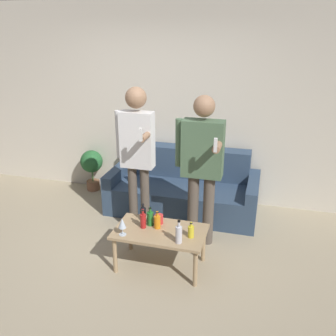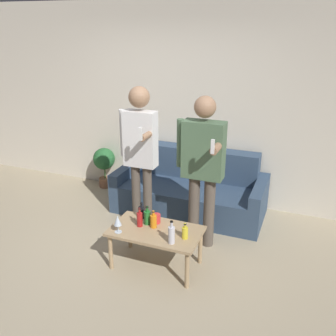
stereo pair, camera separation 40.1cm
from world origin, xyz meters
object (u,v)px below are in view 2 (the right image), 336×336
Objects in this scene: bottle_orange at (154,221)px; person_standing_right at (203,162)px; person_standing_left at (140,148)px; coffee_table at (156,234)px; couch at (191,190)px.

person_standing_right reaches higher than bottle_orange.
coffee_table is at bearing -53.63° from person_standing_left.
person_standing_left reaches higher than person_standing_right.
person_standing_right is at bearing -1.54° from person_standing_left.
bottle_orange is 0.82m from person_standing_right.
person_standing_left reaches higher than bottle_orange.
person_standing_left is (-0.41, 0.56, 0.57)m from bottle_orange.
couch is 1.36m from coffee_table.
couch reaches higher than coffee_table.
couch is at bearing 115.78° from person_standing_right.
coffee_table is 4.98× the size of bottle_orange.
person_standing_right is at bearing -64.22° from couch.
bottle_orange reaches higher than coffee_table.
coffee_table is 0.92m from person_standing_right.
coffee_table is (0.07, -1.35, 0.09)m from couch.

